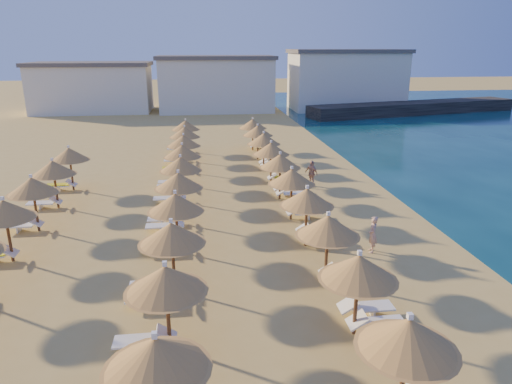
{
  "coord_description": "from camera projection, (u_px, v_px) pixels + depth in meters",
  "views": [
    {
      "loc": [
        -1.33,
        -18.17,
        8.44
      ],
      "look_at": [
        1.47,
        4.0,
        1.3
      ],
      "focal_mm": 32.0,
      "sensor_mm": 36.0,
      "label": 1
    }
  ],
  "objects": [
    {
      "name": "ground",
      "position": [
        234.0,
        249.0,
        19.9
      ],
      "size": [
        220.0,
        220.0,
        0.0
      ],
      "primitive_type": "plane",
      "color": "tan",
      "rests_on": "ground"
    },
    {
      "name": "parasol_row_inland",
      "position": [
        19.0,
        198.0,
        19.7
      ],
      "size": [
        2.38,
        18.83,
        2.8
      ],
      "color": "brown",
      "rests_on": "ground"
    },
    {
      "name": "jetty",
      "position": [
        415.0,
        108.0,
        59.98
      ],
      "size": [
        30.11,
        10.88,
        1.5
      ],
      "primitive_type": "cube",
      "rotation": [
        0.0,
        0.0,
        0.24
      ],
      "color": "black",
      "rests_on": "ground"
    },
    {
      "name": "beachgoer_c",
      "position": [
        311.0,
        173.0,
        28.67
      ],
      "size": [
        0.9,
        1.03,
        1.67
      ],
      "primitive_type": "imported",
      "rotation": [
        0.0,
        0.0,
        -0.95
      ],
      "color": "tan",
      "rests_on": "ground"
    },
    {
      "name": "parasol_row_east",
      "position": [
        292.0,
        178.0,
        22.72
      ],
      "size": [
        2.38,
        35.28,
        2.8
      ],
      "color": "brown",
      "rests_on": "ground"
    },
    {
      "name": "loungers",
      "position": [
        206.0,
        218.0,
        22.51
      ],
      "size": [
        15.53,
        34.42,
        0.66
      ],
      "color": "white",
      "rests_on": "ground"
    },
    {
      "name": "parasol_row_west",
      "position": [
        178.0,
        182.0,
        22.06
      ],
      "size": [
        2.38,
        35.28,
        2.8
      ],
      "color": "brown",
      "rests_on": "ground"
    },
    {
      "name": "hotel_blocks",
      "position": [
        229.0,
        83.0,
        62.15
      ],
      "size": [
        50.07,
        10.16,
        8.1
      ],
      "color": "white",
      "rests_on": "ground"
    },
    {
      "name": "beachgoer_a",
      "position": [
        373.0,
        234.0,
        19.42
      ],
      "size": [
        0.51,
        0.66,
        1.61
      ],
      "primitive_type": "imported",
      "rotation": [
        0.0,
        0.0,
        -1.8
      ],
      "color": "tan",
      "rests_on": "ground"
    }
  ]
}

